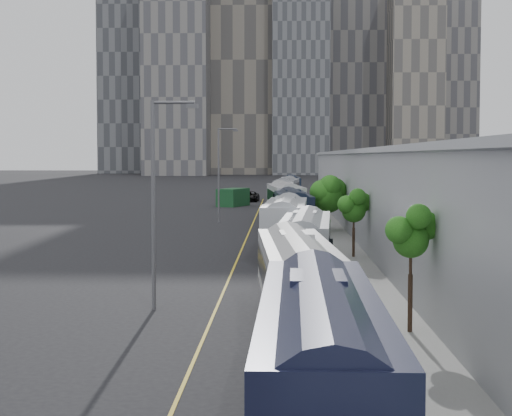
{
  "coord_description": "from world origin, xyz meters",
  "views": [
    {
      "loc": [
        1.35,
        2.94,
        6.65
      ],
      "look_at": [
        -0.46,
        62.88,
        3.0
      ],
      "focal_mm": 60.0,
      "sensor_mm": 36.0,
      "label": 1
    }
  ],
  "objects_px": {
    "bus_5": "(293,216)",
    "street_lamp_far": "(220,168)",
    "bus_6": "(285,205)",
    "bus_1": "(320,383)",
    "bus_3": "(306,253)",
    "bus_8": "(287,194)",
    "shipping_container": "(233,197)",
    "bus_4": "(286,231)",
    "bus_2": "(297,292)",
    "suv": "(250,196)",
    "bus_7": "(287,200)",
    "street_lamp_near": "(158,190)",
    "bus_9": "(291,189)"
  },
  "relations": [
    {
      "from": "bus_5",
      "to": "street_lamp_far",
      "type": "bearing_deg",
      "value": 115.61
    },
    {
      "from": "bus_5",
      "to": "bus_6",
      "type": "relative_size",
      "value": 0.94
    },
    {
      "from": "bus_1",
      "to": "bus_3",
      "type": "xyz_separation_m",
      "value": [
        0.4,
        26.13,
        -0.08
      ]
    },
    {
      "from": "bus_8",
      "to": "shipping_container",
      "type": "distance_m",
      "value": 7.15
    },
    {
      "from": "bus_4",
      "to": "street_lamp_far",
      "type": "distance_m",
      "value": 28.69
    },
    {
      "from": "bus_3",
      "to": "shipping_container",
      "type": "xyz_separation_m",
      "value": [
        -7.74,
        68.37,
        -0.37
      ]
    },
    {
      "from": "bus_2",
      "to": "street_lamp_far",
      "type": "xyz_separation_m",
      "value": [
        -6.69,
        53.28,
        3.86
      ]
    },
    {
      "from": "bus_6",
      "to": "shipping_container",
      "type": "height_order",
      "value": "bus_6"
    },
    {
      "from": "bus_2",
      "to": "shipping_container",
      "type": "xyz_separation_m",
      "value": [
        -7.05,
        81.48,
        -0.38
      ]
    },
    {
      "from": "bus_1",
      "to": "bus_4",
      "type": "height_order",
      "value": "bus_4"
    },
    {
      "from": "bus_2",
      "to": "bus_8",
      "type": "height_order",
      "value": "bus_8"
    },
    {
      "from": "suv",
      "to": "bus_7",
      "type": "bearing_deg",
      "value": -74.54
    },
    {
      "from": "bus_3",
      "to": "street_lamp_near",
      "type": "xyz_separation_m",
      "value": [
        -6.6,
        -8.36,
        3.67
      ]
    },
    {
      "from": "bus_5",
      "to": "street_lamp_far",
      "type": "xyz_separation_m",
      "value": [
        -7.07,
        12.98,
        3.81
      ]
    },
    {
      "from": "bus_9",
      "to": "bus_3",
      "type": "bearing_deg",
      "value": -91.1
    },
    {
      "from": "bus_1",
      "to": "bus_9",
      "type": "height_order",
      "value": "bus_1"
    },
    {
      "from": "bus_4",
      "to": "bus_5",
      "type": "height_order",
      "value": "bus_4"
    },
    {
      "from": "bus_7",
      "to": "bus_2",
      "type": "bearing_deg",
      "value": -96.07
    },
    {
      "from": "bus_6",
      "to": "street_lamp_near",
      "type": "relative_size",
      "value": 1.54
    },
    {
      "from": "bus_1",
      "to": "bus_4",
      "type": "relative_size",
      "value": 0.98
    },
    {
      "from": "bus_4",
      "to": "shipping_container",
      "type": "xyz_separation_m",
      "value": [
        -6.74,
        55.92,
        -0.46
      ]
    },
    {
      "from": "bus_2",
      "to": "bus_6",
      "type": "xyz_separation_m",
      "value": [
        -0.21,
        53.87,
        0.14
      ]
    },
    {
      "from": "street_lamp_near",
      "to": "bus_9",
      "type": "bearing_deg",
      "value": 85.86
    },
    {
      "from": "bus_1",
      "to": "street_lamp_near",
      "type": "xyz_separation_m",
      "value": [
        -6.19,
        17.76,
        3.59
      ]
    },
    {
      "from": "bus_7",
      "to": "bus_3",
      "type": "bearing_deg",
      "value": -95.36
    },
    {
      "from": "suv",
      "to": "bus_3",
      "type": "bearing_deg",
      "value": -82.11
    },
    {
      "from": "bus_9",
      "to": "bus_1",
      "type": "bearing_deg",
      "value": -91.28
    },
    {
      "from": "bus_4",
      "to": "street_lamp_near",
      "type": "distance_m",
      "value": 21.86
    },
    {
      "from": "bus_6",
      "to": "bus_9",
      "type": "bearing_deg",
      "value": 83.63
    },
    {
      "from": "bus_1",
      "to": "bus_5",
      "type": "distance_m",
      "value": 53.32
    },
    {
      "from": "bus_3",
      "to": "bus_7",
      "type": "height_order",
      "value": "bus_3"
    },
    {
      "from": "bus_2",
      "to": "suv",
      "type": "bearing_deg",
      "value": 89.91
    },
    {
      "from": "bus_3",
      "to": "shipping_container",
      "type": "distance_m",
      "value": 68.81
    },
    {
      "from": "bus_9",
      "to": "bus_7",
      "type": "bearing_deg",
      "value": -92.44
    },
    {
      "from": "bus_1",
      "to": "bus_6",
      "type": "height_order",
      "value": "bus_6"
    },
    {
      "from": "bus_5",
      "to": "bus_7",
      "type": "relative_size",
      "value": 1.06
    },
    {
      "from": "bus_4",
      "to": "street_lamp_near",
      "type": "xyz_separation_m",
      "value": [
        -5.6,
        -20.82,
        3.57
      ]
    },
    {
      "from": "shipping_container",
      "to": "suv",
      "type": "relative_size",
      "value": 1.05
    },
    {
      "from": "bus_2",
      "to": "street_lamp_far",
      "type": "bearing_deg",
      "value": 93.84
    },
    {
      "from": "bus_4",
      "to": "bus_8",
      "type": "bearing_deg",
      "value": 92.07
    },
    {
      "from": "bus_5",
      "to": "street_lamp_near",
      "type": "distance_m",
      "value": 36.29
    },
    {
      "from": "street_lamp_far",
      "to": "street_lamp_near",
      "type": "bearing_deg",
      "value": -89.08
    },
    {
      "from": "bus_6",
      "to": "street_lamp_far",
      "type": "relative_size",
      "value": 1.48
    },
    {
      "from": "bus_6",
      "to": "suv",
      "type": "bearing_deg",
      "value": 92.36
    },
    {
      "from": "bus_4",
      "to": "shipping_container",
      "type": "relative_size",
      "value": 2.38
    },
    {
      "from": "bus_5",
      "to": "street_lamp_near",
      "type": "bearing_deg",
      "value": -102.98
    },
    {
      "from": "bus_5",
      "to": "suv",
      "type": "relative_size",
      "value": 2.44
    },
    {
      "from": "shipping_container",
      "to": "bus_4",
      "type": "bearing_deg",
      "value": -62.87
    },
    {
      "from": "bus_3",
      "to": "street_lamp_far",
      "type": "relative_size",
      "value": 1.34
    },
    {
      "from": "bus_4",
      "to": "street_lamp_far",
      "type": "bearing_deg",
      "value": 105.44
    }
  ]
}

